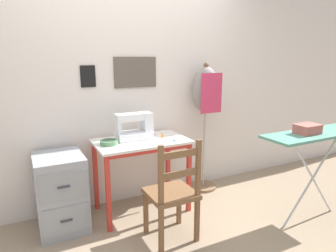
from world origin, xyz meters
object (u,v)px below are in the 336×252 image
at_px(wooden_chair, 173,194).
at_px(thread_spool_mid_table, 162,135).
at_px(scissors, 177,140).
at_px(ironing_board, 317,137).
at_px(fabric_bowl, 109,142).
at_px(storage_box, 307,129).
at_px(sewing_machine, 136,127).
at_px(thread_spool_near_machine, 153,134).
at_px(dress_form, 205,98).
at_px(filing_cabinet, 61,192).

bearing_deg(wooden_chair, thread_spool_mid_table, 72.22).
distance_m(scissors, ironing_board, 1.31).
height_order(fabric_bowl, thread_spool_mid_table, fabric_bowl).
relative_size(scissors, storage_box, 0.66).
relative_size(sewing_machine, fabric_bowl, 2.26).
distance_m(thread_spool_mid_table, wooden_chair, 0.71).
bearing_deg(fabric_bowl, wooden_chair, -57.69).
distance_m(fabric_bowl, storage_box, 1.82).
distance_m(sewing_machine, ironing_board, 1.72).
height_order(scissors, thread_spool_near_machine, thread_spool_near_machine).
xyz_separation_m(scissors, wooden_chair, (-0.27, -0.43, -0.33)).
relative_size(fabric_bowl, scissors, 1.15).
relative_size(dress_form, ironing_board, 1.32).
relative_size(thread_spool_near_machine, dress_form, 0.02).
bearing_deg(fabric_bowl, sewing_machine, 12.71).
distance_m(thread_spool_near_machine, wooden_chair, 0.79).
xyz_separation_m(fabric_bowl, thread_spool_mid_table, (0.56, 0.01, -0.00)).
xyz_separation_m(filing_cabinet, ironing_board, (2.18, -0.94, 0.48)).
xyz_separation_m(dress_form, storage_box, (0.38, -1.08, -0.17)).
xyz_separation_m(filing_cabinet, storage_box, (2.04, -0.94, 0.58)).
height_order(thread_spool_near_machine, filing_cabinet, thread_spool_near_machine).
relative_size(fabric_bowl, filing_cabinet, 0.24).
bearing_deg(storage_box, dress_form, 109.67).
bearing_deg(filing_cabinet, storage_box, -24.66).
relative_size(scissors, thread_spool_near_machine, 4.13).
relative_size(scissors, dress_form, 0.10).
bearing_deg(sewing_machine, dress_form, 6.92).
bearing_deg(filing_cabinet, scissors, -9.97).
distance_m(sewing_machine, wooden_chair, 0.80).
bearing_deg(scissors, wooden_chair, -122.41).
bearing_deg(ironing_board, filing_cabinet, 156.60).
distance_m(sewing_machine, storage_box, 1.60).
bearing_deg(scissors, storage_box, -38.41).
xyz_separation_m(thread_spool_near_machine, ironing_board, (1.21, -1.01, 0.06)).
bearing_deg(storage_box, sewing_machine, 142.89).
xyz_separation_m(thread_spool_mid_table, wooden_chair, (-0.19, -0.59, -0.35)).
xyz_separation_m(fabric_bowl, thread_spool_near_machine, (0.50, 0.11, -0.01)).
distance_m(thread_spool_mid_table, filing_cabinet, 1.11).
xyz_separation_m(sewing_machine, thread_spool_mid_table, (0.26, -0.06, -0.11)).
distance_m(thread_spool_near_machine, dress_form, 0.77).
xyz_separation_m(thread_spool_near_machine, storage_box, (1.07, -1.01, 0.16)).
distance_m(thread_spool_near_machine, ironing_board, 1.58).
bearing_deg(filing_cabinet, wooden_chair, -36.79).
xyz_separation_m(filing_cabinet, dress_form, (1.65, 0.14, 0.75)).
height_order(fabric_bowl, dress_form, dress_form).
height_order(scissors, filing_cabinet, scissors).
bearing_deg(fabric_bowl, dress_form, 8.39).
relative_size(wooden_chair, ironing_board, 0.80).
bearing_deg(thread_spool_near_machine, thread_spool_mid_table, -60.12).
bearing_deg(filing_cabinet, thread_spool_near_machine, 4.28).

